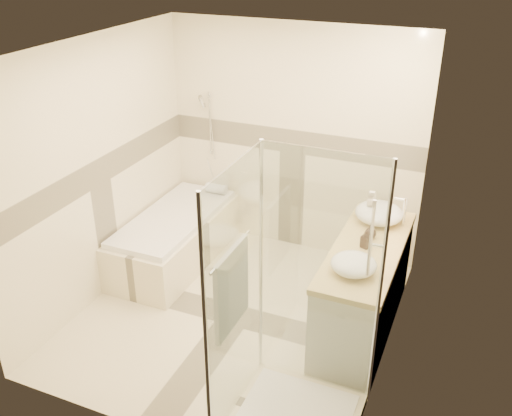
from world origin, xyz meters
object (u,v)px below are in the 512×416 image
at_px(shower_enclosure, 283,363).
at_px(vessel_sink_near, 379,213).
at_px(amenity_bottle_a, 366,239).
at_px(vanity, 364,288).
at_px(amenity_bottle_b, 371,231).
at_px(vessel_sink_far, 354,264).
at_px(bathtub, 175,236).

height_order(shower_enclosure, vessel_sink_near, shower_enclosure).
xyz_separation_m(shower_enclosure, amenity_bottle_a, (0.27, 1.26, 0.43)).
xyz_separation_m(vanity, amenity_bottle_b, (-0.02, 0.17, 0.49)).
bearing_deg(amenity_bottle_a, vanity, 26.26).
relative_size(vessel_sink_far, amenity_bottle_a, 2.28).
xyz_separation_m(amenity_bottle_a, amenity_bottle_b, (0.00, 0.18, -0.01)).
distance_m(shower_enclosure, amenity_bottle_a, 1.36).
relative_size(bathtub, amenity_bottle_a, 10.44).
height_order(vessel_sink_near, amenity_bottle_b, vessel_sink_near).
bearing_deg(shower_enclosure, bathtub, 138.90).
bearing_deg(amenity_bottle_b, vessel_sink_near, 90.00).
xyz_separation_m(vessel_sink_near, amenity_bottle_b, (0.00, -0.34, -0.02)).
relative_size(shower_enclosure, amenity_bottle_b, 15.36).
bearing_deg(bathtub, vessel_sink_near, 4.19).
bearing_deg(shower_enclosure, amenity_bottle_a, 77.79).
bearing_deg(vessel_sink_near, bathtub, -175.81).
xyz_separation_m(bathtub, amenity_bottle_b, (2.13, -0.18, 0.61)).
xyz_separation_m(bathtub, amenity_bottle_a, (2.13, -0.36, 0.62)).
distance_m(bathtub, amenity_bottle_b, 2.22).
bearing_deg(amenity_bottle_a, amenity_bottle_b, 90.00).
bearing_deg(vessel_sink_far, vanity, 87.36).
relative_size(shower_enclosure, vessel_sink_near, 4.60).
height_order(shower_enclosure, amenity_bottle_a, shower_enclosure).
height_order(vessel_sink_far, amenity_bottle_b, vessel_sink_far).
bearing_deg(shower_enclosure, vanity, 77.03).
bearing_deg(vanity, amenity_bottle_b, 96.84).
distance_m(vanity, amenity_bottle_a, 0.51).
distance_m(vanity, shower_enclosure, 1.31).
distance_m(vanity, vessel_sink_near, 0.72).
bearing_deg(shower_enclosure, vessel_sink_far, 71.95).
relative_size(vanity, shower_enclosure, 0.79).
bearing_deg(vessel_sink_near, vessel_sink_far, -90.00).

